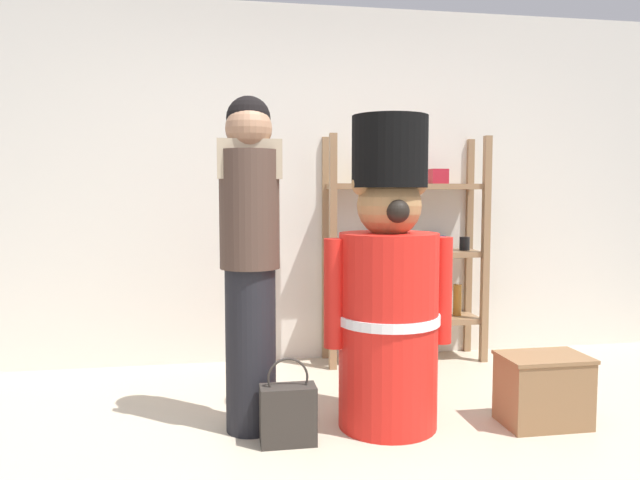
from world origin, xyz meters
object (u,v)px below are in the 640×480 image
Objects in this scene: display_crate at (543,390)px; merchandise_shelf at (405,252)px; shopping_bag at (288,413)px; teddy_bear_guard at (389,291)px; person_shopper at (250,252)px.

merchandise_shelf is at bearing 104.77° from display_crate.
teddy_bear_guard is at bearing 14.95° from shopping_bag.
person_shopper reaches higher than shopping_bag.
display_crate is at bearing 0.82° from shopping_bag.
shopping_bag is 1.38m from display_crate.
person_shopper reaches higher than merchandise_shelf.
person_shopper is (-0.72, 0.07, 0.21)m from teddy_bear_guard.
merchandise_shelf is 3.78× the size of shopping_bag.
teddy_bear_guard reaches higher than shopping_bag.
merchandise_shelf is 1.66m from person_shopper.
teddy_bear_guard is at bearing -5.42° from person_shopper.
shopping_bag is at bearing -179.18° from display_crate.
person_shopper is 3.98× the size of shopping_bag.
person_shopper is 3.80× the size of display_crate.
teddy_bear_guard is 0.99m from display_crate.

